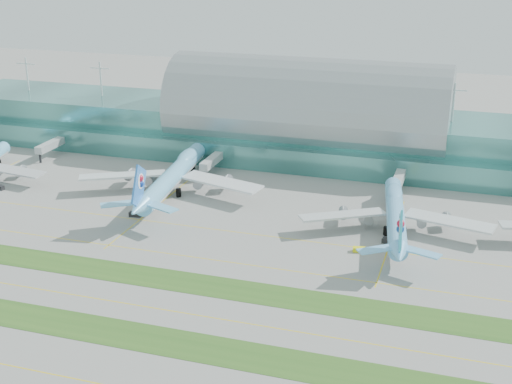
% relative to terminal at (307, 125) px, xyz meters
% --- Properties ---
extents(ground, '(700.00, 700.00, 0.00)m').
position_rel_terminal_xyz_m(ground, '(-0.01, -128.79, -14.23)').
color(ground, gray).
rests_on(ground, ground).
extents(terminal, '(340.00, 69.10, 36.00)m').
position_rel_terminal_xyz_m(terminal, '(0.00, 0.00, 0.00)').
color(terminal, '#3D7A75').
rests_on(terminal, ground).
extents(grass_strip_near, '(420.00, 12.00, 0.08)m').
position_rel_terminal_xyz_m(grass_strip_near, '(-0.01, -156.79, -14.19)').
color(grass_strip_near, '#2D591E').
rests_on(grass_strip_near, ground).
extents(grass_strip_far, '(420.00, 12.00, 0.08)m').
position_rel_terminal_xyz_m(grass_strip_far, '(-0.01, -126.79, -14.19)').
color(grass_strip_far, '#2D591E').
rests_on(grass_strip_far, ground).
extents(taxiline_b, '(420.00, 0.35, 0.01)m').
position_rel_terminal_xyz_m(taxiline_b, '(-0.01, -142.79, -14.22)').
color(taxiline_b, yellow).
rests_on(taxiline_b, ground).
extents(taxiline_c, '(420.00, 0.35, 0.01)m').
position_rel_terminal_xyz_m(taxiline_c, '(-0.01, -110.79, -14.22)').
color(taxiline_c, yellow).
rests_on(taxiline_c, ground).
extents(taxiline_d, '(420.00, 0.35, 0.01)m').
position_rel_terminal_xyz_m(taxiline_d, '(-0.01, -88.79, -14.22)').
color(taxiline_d, yellow).
rests_on(taxiline_d, ground).
extents(airliner_b, '(71.27, 81.32, 22.38)m').
position_rel_terminal_xyz_m(airliner_b, '(-37.11, -59.56, -7.32)').
color(airliner_b, '#6EC4F3').
rests_on(airliner_b, ground).
extents(airliner_c, '(62.70, 71.83, 19.81)m').
position_rel_terminal_xyz_m(airliner_c, '(47.33, -71.85, -8.12)').
color(airliner_c, '#6EBCF2').
rests_on(airliner_c, ground).
extents(gse_b, '(3.88, 2.51, 1.73)m').
position_rel_terminal_xyz_m(gse_b, '(-101.71, -77.54, -13.36)').
color(gse_b, black).
rests_on(gse_b, ground).
extents(gse_c, '(3.40, 2.21, 1.48)m').
position_rel_terminal_xyz_m(gse_c, '(-41.35, -76.37, -13.49)').
color(gse_c, black).
rests_on(gse_c, ground).
extents(gse_d, '(4.42, 2.26, 1.67)m').
position_rel_terminal_xyz_m(gse_d, '(-39.84, -86.58, -13.39)').
color(gse_d, black).
rests_on(gse_d, ground).
extents(gse_e, '(4.13, 2.53, 1.44)m').
position_rel_terminal_xyz_m(gse_e, '(39.08, -91.72, -13.51)').
color(gse_e, yellow).
rests_on(gse_e, ground).
extents(gse_f, '(3.89, 2.74, 1.63)m').
position_rel_terminal_xyz_m(gse_f, '(46.67, -82.74, -13.41)').
color(gse_f, black).
rests_on(gse_f, ground).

